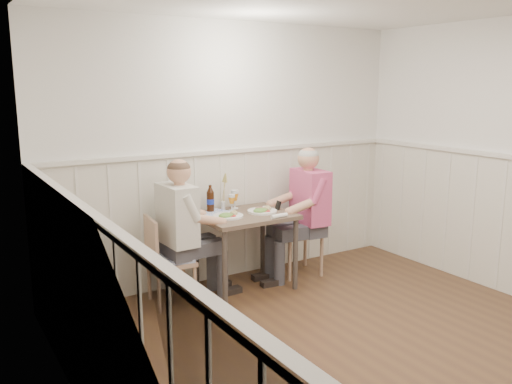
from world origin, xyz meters
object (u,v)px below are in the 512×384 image
chair_left (165,257)px  beer_bottle (210,200)px  grass_vase (223,193)px  diner_cream (182,242)px  man_in_pink (306,222)px  chair_right (303,228)px  dining_table (245,224)px

chair_left → beer_bottle: size_ratio=3.08×
chair_left → grass_vase: 0.91m
chair_left → grass_vase: bearing=19.4°
chair_left → diner_cream: diner_cream is taller
man_in_pink → diner_cream: (-1.38, 0.04, -0.01)m
chair_right → diner_cream: bearing=-177.8°
beer_bottle → chair_right: bearing=-11.9°
chair_left → man_in_pink: size_ratio=0.60×
chair_left → beer_bottle: 0.76m
diner_cream → beer_bottle: size_ratio=5.06×
dining_table → chair_right: size_ratio=0.97×
dining_table → diner_cream: size_ratio=0.65×
man_in_pink → grass_vase: 0.93m
beer_bottle → chair_left: bearing=-157.5°
chair_right → man_in_pink: (-0.03, -0.10, 0.08)m
dining_table → diner_cream: bearing=-179.7°
man_in_pink → diner_cream: man_in_pink is taller
dining_table → grass_vase: grass_vase is taller
dining_table → chair_right: (0.74, 0.05, -0.15)m
chair_left → grass_vase: grass_vase is taller
chair_left → beer_bottle: bearing=22.5°
diner_cream → grass_vase: bearing=25.7°
man_in_pink → beer_bottle: (-0.95, 0.30, 0.29)m
chair_right → chair_left: size_ratio=1.11×
chair_right → diner_cream: diner_cream is taller
beer_bottle → grass_vase: 0.16m
chair_left → man_in_pink: man_in_pink is taller
beer_bottle → grass_vase: size_ratio=0.70×
dining_table → man_in_pink: (0.70, -0.05, -0.07)m
man_in_pink → grass_vase: bearing=158.2°
diner_cream → man_in_pink: bearing=-1.8°
dining_table → beer_bottle: (-0.25, 0.26, 0.22)m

